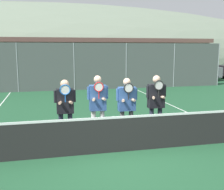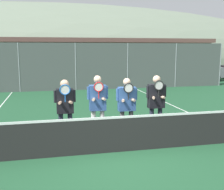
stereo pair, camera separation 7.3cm
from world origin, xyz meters
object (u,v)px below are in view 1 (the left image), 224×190
object	(u,v)px
car_center	(132,70)
player_center_right	(127,103)
car_left_of_center	(67,72)
player_leftmost	(65,106)
player_center_left	(98,103)
player_rightmost	(156,100)
car_right_of_center	(194,70)

from	to	relation	value
car_center	player_center_right	bearing A→B (deg)	-108.05
player_center_right	car_left_of_center	distance (m)	13.64
player_leftmost	player_center_left	distance (m)	0.90
player_center_left	player_rightmost	bearing A→B (deg)	0.94
player_center_right	car_right_of_center	distance (m)	16.32
player_leftmost	player_rightmost	bearing A→B (deg)	-0.38
player_leftmost	car_left_of_center	size ratio (longest dim) A/B	0.44
player_center_right	car_right_of_center	world-z (taller)	player_center_right
player_center_left	player_center_right	xyz separation A→B (m)	(0.83, -0.03, -0.04)
player_leftmost	player_rightmost	size ratio (longest dim) A/B	0.97
player_center_right	player_rightmost	bearing A→B (deg)	3.94
player_center_left	car_right_of_center	size ratio (longest dim) A/B	0.45
player_center_left	car_right_of_center	distance (m)	16.79
player_leftmost	player_center_left	world-z (taller)	player_center_left
player_leftmost	car_left_of_center	world-z (taller)	player_leftmost
player_leftmost	car_center	bearing A→B (deg)	65.50
player_leftmost	car_center	world-z (taller)	car_center
player_leftmost	car_right_of_center	size ratio (longest dim) A/B	0.43
player_center_left	player_rightmost	xyz separation A→B (m)	(1.74, 0.03, 0.00)
car_left_of_center	car_right_of_center	distance (m)	10.24
player_leftmost	player_rightmost	distance (m)	2.64
player_center_left	car_center	xyz separation A→B (m)	(5.26, 13.55, -0.16)
player_center_right	car_center	bearing A→B (deg)	71.95
player_leftmost	car_left_of_center	bearing A→B (deg)	85.52
car_center	car_left_of_center	bearing A→B (deg)	179.59
car_left_of_center	car_center	world-z (taller)	car_center
player_rightmost	car_left_of_center	bearing A→B (deg)	96.65
car_left_of_center	car_right_of_center	xyz separation A→B (m)	(10.23, -0.40, 0.04)
player_center_right	car_left_of_center	size ratio (longest dim) A/B	0.44
player_leftmost	car_right_of_center	bearing A→B (deg)	49.31
player_rightmost	car_center	distance (m)	13.97
player_leftmost	player_center_right	world-z (taller)	player_center_right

